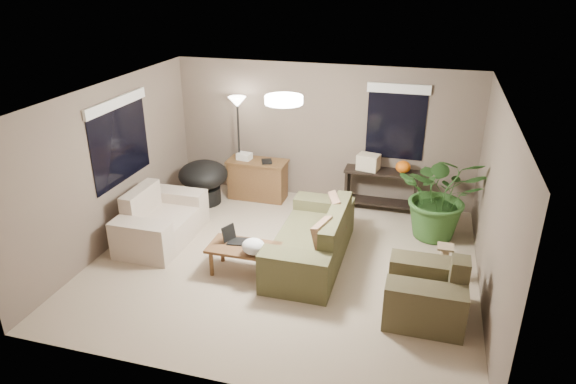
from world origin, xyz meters
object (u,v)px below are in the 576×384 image
(console_table, at_px, (381,187))
(cat_scratching_post, at_px, (443,264))
(main_sofa, at_px, (314,242))
(coffee_table, at_px, (244,250))
(papasan_chair, at_px, (204,179))
(loveseat, at_px, (160,222))
(armchair, at_px, (427,294))
(floor_lamp, at_px, (238,114))
(houseplant, at_px, (440,204))
(desk, at_px, (258,179))

(console_table, xyz_separation_m, cat_scratching_post, (1.10, -1.99, -0.22))
(main_sofa, distance_m, coffee_table, 1.06)
(coffee_table, relative_size, papasan_chair, 0.85)
(coffee_table, xyz_separation_m, papasan_chair, (-1.54, 2.05, 0.11))
(loveseat, bearing_deg, armchair, -11.69)
(console_table, bearing_deg, main_sofa, -110.46)
(floor_lamp, bearing_deg, armchair, -38.73)
(armchair, height_order, floor_lamp, floor_lamp)
(main_sofa, xyz_separation_m, loveseat, (-2.49, -0.04, 0.00))
(floor_lamp, bearing_deg, coffee_table, -68.30)
(loveseat, height_order, houseplant, houseplant)
(main_sofa, bearing_deg, houseplant, 35.41)
(console_table, distance_m, floor_lamp, 2.88)
(armchair, xyz_separation_m, papasan_chair, (-4.06, 2.35, 0.17))
(loveseat, distance_m, coffee_table, 1.72)
(armchair, relative_size, coffee_table, 1.00)
(houseplant, bearing_deg, desk, 168.61)
(desk, distance_m, houseplant, 3.35)
(armchair, height_order, coffee_table, armchair)
(floor_lamp, height_order, houseplant, floor_lamp)
(console_table, bearing_deg, cat_scratching_post, -60.95)
(desk, height_order, houseplant, houseplant)
(armchair, distance_m, desk, 4.24)
(console_table, distance_m, cat_scratching_post, 2.28)
(loveseat, height_order, armchair, same)
(papasan_chair, relative_size, floor_lamp, 0.62)
(coffee_table, distance_m, console_table, 3.09)
(main_sofa, bearing_deg, armchair, -28.62)
(desk, bearing_deg, console_table, 2.70)
(desk, bearing_deg, coffee_table, -75.49)
(main_sofa, bearing_deg, papasan_chair, 148.94)
(papasan_chair, height_order, houseplant, houseplant)
(desk, relative_size, cat_scratching_post, 2.20)
(main_sofa, distance_m, cat_scratching_post, 1.86)
(loveseat, relative_size, papasan_chair, 1.36)
(loveseat, xyz_separation_m, armchair, (4.14, -0.86, 0.00))
(main_sofa, xyz_separation_m, houseplant, (1.76, 1.25, 0.28))
(loveseat, relative_size, coffee_table, 1.60)
(houseplant, bearing_deg, console_table, 142.64)
(loveseat, xyz_separation_m, console_table, (3.25, 2.06, 0.14))
(main_sofa, relative_size, console_table, 1.69)
(main_sofa, xyz_separation_m, armchair, (1.65, -0.90, 0.00))
(console_table, height_order, cat_scratching_post, console_table)
(main_sofa, distance_m, armchair, 1.88)
(main_sofa, relative_size, armchair, 2.20)
(desk, xyz_separation_m, floor_lamp, (-0.36, 0.02, 1.22))
(papasan_chair, xyz_separation_m, floor_lamp, (0.53, 0.48, 1.13))
(floor_lamp, bearing_deg, papasan_chair, -138.08)
(coffee_table, bearing_deg, loveseat, 161.02)
(houseplant, bearing_deg, main_sofa, -144.59)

